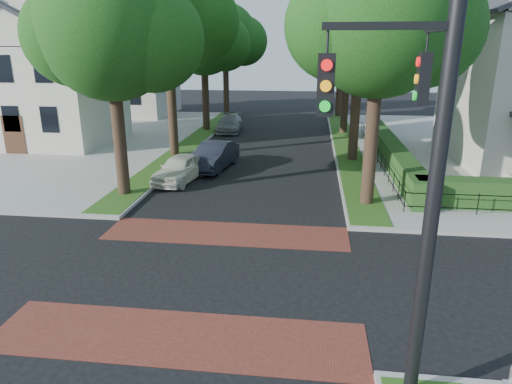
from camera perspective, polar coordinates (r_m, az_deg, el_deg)
ground at (r=14.24m, az=-6.11°, el=-10.19°), size 120.00×120.00×0.00m
sidewalk_nw at (r=39.04m, az=-28.52°, el=5.94°), size 30.00×30.00×0.15m
crosswalk_far at (r=17.06m, az=-3.72°, el=-5.19°), size 9.00×2.20×0.01m
crosswalk_near at (r=11.60m, az=-9.78°, el=-17.48°), size 9.00×2.20×0.01m
grass_strip_ne at (r=32.08m, az=11.17°, el=5.78°), size 1.60×29.80×0.02m
grass_strip_nw at (r=33.07m, az=-7.93°, el=6.30°), size 1.60×29.80×0.02m
tree_right_near at (r=19.66m, az=15.54°, el=20.02°), size 7.75×6.67×10.66m
tree_right_mid at (r=27.63m, az=13.21°, el=20.13°), size 8.25×7.09×11.22m
tree_right_far at (r=36.54m, az=11.62°, el=17.85°), size 7.25×6.23×9.74m
tree_right_back at (r=45.53m, az=10.80°, el=18.27°), size 7.50×6.45×10.20m
tree_left_near at (r=21.19m, az=-17.31°, el=18.70°), size 7.50×6.45×10.20m
tree_left_mid at (r=28.77m, az=-10.71°, el=20.88°), size 8.00×6.88×11.48m
tree_left_far at (r=37.40m, az=-6.34°, el=18.41°), size 7.00×6.02×9.86m
tree_left_back at (r=46.23m, az=-3.69°, el=18.70°), size 7.75×6.66×10.44m
hedge_main_road at (r=28.25m, az=16.45°, el=5.00°), size 1.00×18.00×1.20m
fence_main_road at (r=28.16m, az=14.82°, el=4.79°), size 0.06×18.00×0.90m
house_left_near at (r=35.46m, az=-25.22°, el=13.56°), size 10.00×9.00×10.14m
house_left_far at (r=47.95m, az=-16.30°, el=15.19°), size 10.00×9.00×10.14m
traffic_signal at (r=8.27m, az=20.00°, el=3.07°), size 2.17×2.00×8.00m
parked_car_front at (r=23.62m, az=-9.50°, el=2.93°), size 2.30×4.29×1.39m
parked_car_middle at (r=25.85m, az=-5.25°, el=4.51°), size 2.24×4.73×1.50m
parked_car_rear at (r=37.43m, az=-3.31°, el=8.56°), size 2.16×4.70×1.33m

